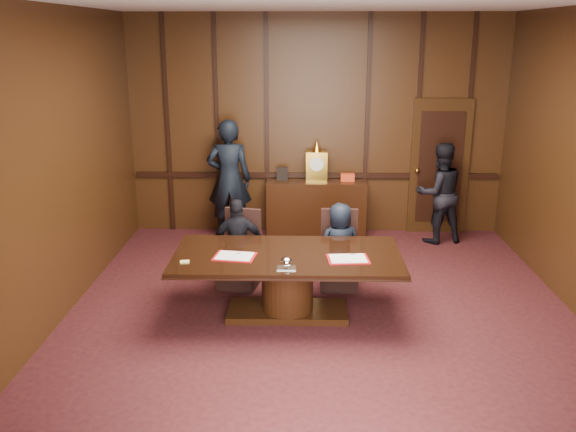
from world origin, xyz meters
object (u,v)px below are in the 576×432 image
(signatory_right, at_px, (340,247))
(conference_table, at_px, (287,274))
(sideboard, at_px, (316,206))
(witness_right, at_px, (439,193))
(witness_left, at_px, (229,179))
(signatory_left, at_px, (238,244))

(signatory_right, bearing_deg, conference_table, 35.59)
(sideboard, xyz_separation_m, witness_right, (1.91, -0.31, 0.31))
(conference_table, relative_size, witness_left, 1.37)
(conference_table, xyz_separation_m, signatory_left, (-0.65, 0.80, 0.08))
(conference_table, xyz_separation_m, signatory_right, (0.65, 0.80, 0.06))
(conference_table, bearing_deg, witness_right, 49.37)
(conference_table, relative_size, signatory_left, 2.21)
(witness_left, bearing_deg, sideboard, -173.93)
(signatory_right, xyz_separation_m, witness_right, (1.66, 1.89, 0.22))
(signatory_right, distance_m, witness_right, 2.52)
(witness_left, height_order, witness_right, witness_left)
(witness_left, bearing_deg, conference_table, 108.76)
(conference_table, distance_m, signatory_left, 1.03)
(sideboard, bearing_deg, signatory_left, -115.48)
(signatory_left, relative_size, witness_right, 0.75)
(signatory_right, bearing_deg, witness_right, -146.58)
(sideboard, distance_m, witness_right, 1.96)
(signatory_left, bearing_deg, conference_table, 122.10)
(conference_table, bearing_deg, signatory_left, 129.09)
(sideboard, bearing_deg, witness_right, -9.10)
(witness_right, bearing_deg, conference_table, 36.65)
(witness_right, bearing_deg, witness_left, -15.26)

